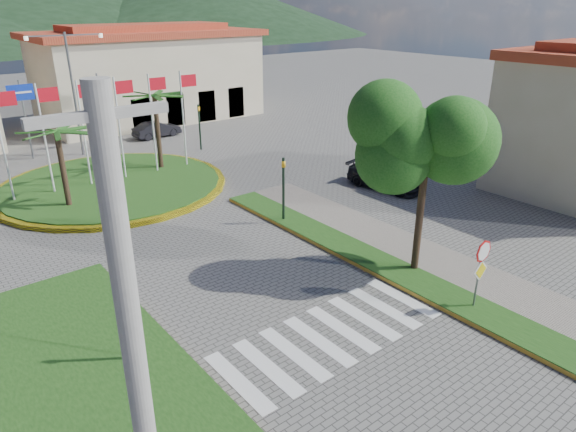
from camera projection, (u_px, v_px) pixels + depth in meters
ground at (433, 408)px, 13.34m from camera, size 160.00×160.00×0.00m
sidewalk_right at (491, 297)px, 18.21m from camera, size 4.00×28.00×0.15m
verge_right at (471, 308)px, 17.51m from camera, size 1.60×28.00×0.18m
median_left at (101, 388)px, 13.88m from camera, size 5.00×14.00×0.18m
crosswalk at (328, 336)px, 16.22m from camera, size 8.00×3.00×0.01m
roundabout_island at (113, 184)px, 29.12m from camera, size 12.70×12.70×6.00m
stop_sign at (481, 264)px, 16.88m from camera, size 0.80×0.11×2.65m
deciduous_tree at (428, 142)px, 18.11m from camera, size 3.60×3.60×6.80m
utility_pole at (141, 403)px, 7.28m from camera, size 0.32×0.32×9.00m
traffic_light_left at (132, 306)px, 14.27m from camera, size 0.15×0.18×3.20m
traffic_light_right at (283, 184)px, 23.83m from camera, size 0.15×0.18×3.20m
traffic_light_far at (199, 122)px, 35.93m from camera, size 0.18×0.15×3.20m
direction_sign_west at (23, 106)px, 33.13m from camera, size 1.60×0.14×5.20m
direction_sign_east at (100, 98)px, 36.01m from camera, size 1.60×0.14×5.20m
street_lamp_centre at (73, 88)px, 33.79m from camera, size 4.80×0.16×8.00m
building_right at (150, 74)px, 44.97m from camera, size 19.08×9.54×8.05m
hill_far_east at (198, 5)px, 147.45m from camera, size 120.00×120.00×18.00m
car_dark_b at (157, 129)px, 39.77m from camera, size 3.77×1.56×1.21m
car_side_right at (385, 177)px, 28.85m from camera, size 2.57×4.71×1.30m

